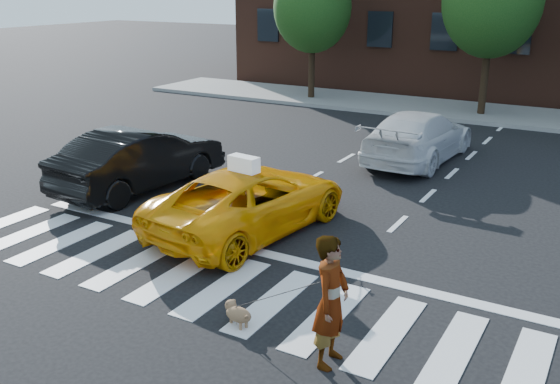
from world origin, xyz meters
name	(u,v)px	position (x,y,z in m)	size (l,w,h in m)	color
ground	(223,288)	(0.00, 0.00, 0.00)	(120.00, 120.00, 0.00)	black
crosswalk	(223,288)	(0.00, 0.00, 0.01)	(13.00, 2.40, 0.01)	silver
stop_line	(270,255)	(0.00, 1.60, 0.01)	(12.00, 0.30, 0.01)	silver
sidewalk_far	(471,112)	(0.00, 17.50, 0.07)	(30.00, 4.00, 0.15)	slate
taxi	(250,200)	(-1.03, 2.50, 0.68)	(2.26, 4.90, 1.36)	orange
black_sedan	(140,159)	(-5.00, 3.54, 0.79)	(1.67, 4.78, 1.57)	black
white_suv	(418,136)	(0.31, 9.64, 0.74)	(2.07, 5.08, 1.48)	silver
woman	(331,301)	(2.56, -1.10, 0.95)	(0.69, 0.46, 1.90)	#999999
dog	(237,313)	(0.88, -0.90, 0.20)	(0.59, 0.40, 0.35)	#96704C
taxi_sign	(244,164)	(-1.03, 2.30, 1.52)	(0.65, 0.28, 0.32)	white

